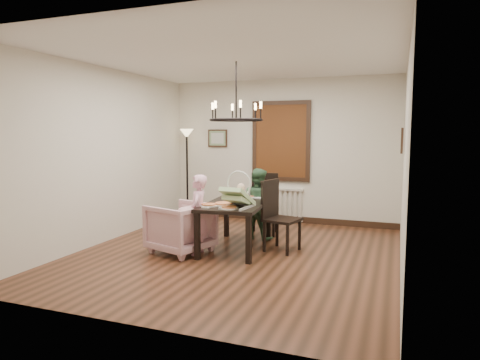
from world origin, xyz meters
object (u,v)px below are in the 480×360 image
Objects in this scene: chair_far at (264,204)px; elderly_woman at (198,221)px; seated_man at (258,210)px; drinking_glass at (242,198)px; chair_right at (282,216)px; dining_table at (236,208)px; baby_bouncer at (238,195)px; armchair at (180,227)px; floor_lamp at (187,175)px.

chair_far is 1.60m from elderly_woman.
drinking_glass is at bearing 103.47° from seated_man.
chair_right is 0.83m from seated_man.
dining_table is at bearing -107.78° from chair_far.
elderly_woman is at bearing -168.78° from baby_bouncer.
armchair reaches higher than dining_table.
floor_lamp is at bearing 136.57° from baby_bouncer.
seated_man reaches higher than drinking_glass.
drinking_glass is (0.50, 0.50, 0.29)m from elderly_woman.
drinking_glass is at bearing 4.97° from dining_table.
chair_right is at bearing 130.05° from armchair.
floor_lamp reaches higher than chair_right.
chair_far is 1.31× the size of armchair.
floor_lamp is (-1.89, 1.84, 0.12)m from drinking_glass.
floor_lamp reaches higher than dining_table.
dining_table is 0.73m from seated_man.
elderly_woman is 0.54× the size of floor_lamp.
armchair is 0.45× the size of floor_lamp.
armchair is 0.31m from elderly_woman.
baby_bouncer is (0.59, 0.06, 0.41)m from elderly_woman.
armchair is at bearing -171.21° from baby_bouncer.
chair_right is 1.10× the size of seated_man.
floor_lamp reaches higher than armchair.
armchair is 0.84× the size of elderly_woman.
floor_lamp is (-1.09, 2.33, 0.53)m from armchair.
elderly_woman is (0.29, -0.01, 0.11)m from armchair.
floor_lamp is (-1.91, 1.15, 0.41)m from seated_man.
chair_far is at bearing 98.37° from baby_bouncer.
seated_man is at bearing -31.07° from floor_lamp.
chair_right is 3.06m from floor_lamp.
armchair is at bearing -148.31° from drinking_glass.
floor_lamp is at bearing 68.92° from chair_right.
seated_man is 1.79× the size of baby_bouncer.
chair_far reaches higher than seated_man.
elderly_woman is (-0.41, -0.48, -0.15)m from dining_table.
chair_right reaches higher than chair_far.
chair_right reaches higher than drinking_glass.
elderly_woman is at bearing -135.87° from dining_table.
seated_man is at bearing 58.22° from chair_right.
dining_table is at bearing 96.12° from seated_man.
seated_man is at bearing 141.02° from elderly_woman.
floor_lamp is at bearing 135.72° from drinking_glass.
dining_table is 0.89× the size of floor_lamp.
chair_right is 0.65m from drinking_glass.
seated_man is 0.54× the size of floor_lamp.
elderly_woman is 0.99× the size of seated_man.
floor_lamp is (-1.98, 2.28, 0.01)m from baby_bouncer.
chair_far is 0.32m from seated_man.
armchair is 1.44m from seated_man.
chair_right is 1.96× the size of baby_bouncer.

